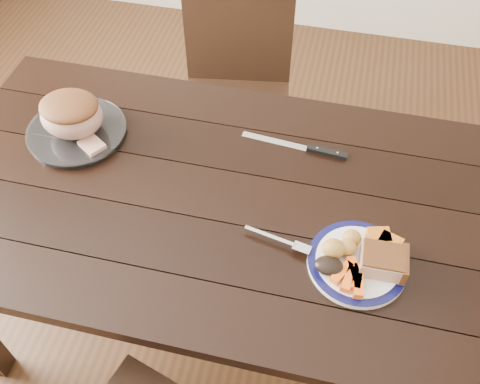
% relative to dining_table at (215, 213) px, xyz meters
% --- Properties ---
extents(ground, '(4.00, 4.00, 0.00)m').
position_rel_dining_table_xyz_m(ground, '(-0.00, 0.00, -0.66)').
color(ground, '#472B16').
rests_on(ground, ground).
extents(dining_table, '(1.60, 0.91, 0.75)m').
position_rel_dining_table_xyz_m(dining_table, '(0.00, 0.00, 0.00)').
color(dining_table, black).
rests_on(dining_table, ground).
extents(chair_far, '(0.48, 0.49, 0.93)m').
position_rel_dining_table_xyz_m(chair_far, '(-0.11, 0.74, -0.13)').
color(chair_far, black).
rests_on(chair_far, ground).
extents(dinner_plate, '(0.25, 0.25, 0.02)m').
position_rel_dining_table_xyz_m(dinner_plate, '(0.41, -0.14, 0.10)').
color(dinner_plate, white).
rests_on(dinner_plate, dining_table).
extents(plate_rim, '(0.25, 0.25, 0.02)m').
position_rel_dining_table_xyz_m(plate_rim, '(0.41, -0.14, 0.11)').
color(plate_rim, '#0B0C3B').
rests_on(plate_rim, dinner_plate).
extents(serving_platter, '(0.29, 0.29, 0.02)m').
position_rel_dining_table_xyz_m(serving_platter, '(-0.46, 0.13, 0.10)').
color(serving_platter, white).
rests_on(serving_platter, dining_table).
extents(pork_slice, '(0.11, 0.09, 0.05)m').
position_rel_dining_table_xyz_m(pork_slice, '(0.46, -0.15, 0.14)').
color(pork_slice, tan).
rests_on(pork_slice, dinner_plate).
extents(roasted_potatoes, '(0.09, 0.09, 0.05)m').
position_rel_dining_table_xyz_m(roasted_potatoes, '(0.36, -0.12, 0.13)').
color(roasted_potatoes, gold).
rests_on(roasted_potatoes, dinner_plate).
extents(carrot_batons, '(0.08, 0.11, 0.02)m').
position_rel_dining_table_xyz_m(carrot_batons, '(0.39, -0.20, 0.12)').
color(carrot_batons, orange).
rests_on(carrot_batons, dinner_plate).
extents(pumpkin_wedges, '(0.09, 0.07, 0.04)m').
position_rel_dining_table_xyz_m(pumpkin_wedges, '(0.46, -0.09, 0.13)').
color(pumpkin_wedges, orange).
rests_on(pumpkin_wedges, dinner_plate).
extents(dark_mushroom, '(0.07, 0.05, 0.03)m').
position_rel_dining_table_xyz_m(dark_mushroom, '(0.34, -0.18, 0.13)').
color(dark_mushroom, black).
rests_on(dark_mushroom, dinner_plate).
extents(fork, '(0.18, 0.05, 0.00)m').
position_rel_dining_table_xyz_m(fork, '(0.21, -0.13, 0.11)').
color(fork, silver).
rests_on(fork, dinner_plate).
extents(roast_joint, '(0.18, 0.16, 0.12)m').
position_rel_dining_table_xyz_m(roast_joint, '(-0.46, 0.13, 0.17)').
color(roast_joint, tan).
rests_on(roast_joint, serving_platter).
extents(cut_slice, '(0.09, 0.08, 0.02)m').
position_rel_dining_table_xyz_m(cut_slice, '(-0.38, 0.07, 0.12)').
color(cut_slice, tan).
rests_on(cut_slice, serving_platter).
extents(carving_knife, '(0.32, 0.05, 0.01)m').
position_rel_dining_table_xyz_m(carving_knife, '(0.25, 0.22, 0.10)').
color(carving_knife, silver).
rests_on(carving_knife, dining_table).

